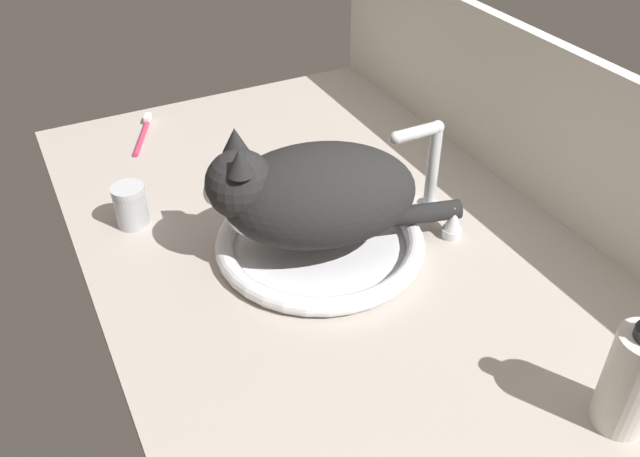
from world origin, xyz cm
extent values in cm
cube|color=#ADA399|center=(0.00, 0.00, 1.50)|extent=(118.19, 74.83, 3.00)
cube|color=silver|center=(0.00, 38.62, 15.43)|extent=(118.19, 2.40, 30.86)
torus|color=white|center=(2.60, -2.19, 4.47)|extent=(33.43, 33.43, 2.93)
cylinder|color=white|center=(2.60, -2.19, 3.30)|extent=(29.03, 29.03, 0.60)
cylinder|color=silver|center=(2.60, 18.52, 4.19)|extent=(4.00, 4.00, 2.38)
cylinder|color=silver|center=(2.60, 18.52, 12.64)|extent=(2.00, 2.00, 14.52)
sphere|color=silver|center=(2.60, 18.52, 19.89)|extent=(2.20, 2.20, 2.20)
cylinder|color=silver|center=(2.60, 14.70, 19.89)|extent=(2.00, 7.65, 2.00)
sphere|color=silver|center=(2.60, 10.88, 19.89)|extent=(2.10, 2.10, 2.10)
cylinder|color=silver|center=(-4.28, 18.52, 3.80)|extent=(3.20, 3.20, 1.60)
cone|color=silver|center=(-4.28, 18.52, 6.71)|extent=(2.88, 2.88, 4.21)
cylinder|color=silver|center=(9.48, 18.52, 3.80)|extent=(3.20, 3.20, 1.60)
cone|color=silver|center=(9.48, 18.52, 6.71)|extent=(2.88, 2.88, 4.21)
ellipsoid|color=black|center=(2.60, -2.19, 13.41)|extent=(26.46, 33.76, 14.96)
sphere|color=black|center=(-0.53, -13.66, 16.82)|extent=(10.41, 10.41, 10.41)
cone|color=black|center=(2.48, -14.48, 22.41)|extent=(3.96, 3.96, 3.90)
cone|color=black|center=(-3.54, -12.83, 22.41)|extent=(3.96, 3.96, 3.90)
ellipsoid|color=silver|center=(-1.56, -17.42, 15.78)|extent=(5.04, 4.17, 3.33)
ellipsoid|color=silver|center=(-0.14, -12.22, 12.66)|extent=(12.44, 10.83, 8.23)
cylinder|color=black|center=(7.02, 13.98, 7.53)|extent=(6.44, 13.12, 3.20)
cylinder|color=silver|center=(48.55, 14.59, 9.97)|extent=(6.63, 6.63, 13.94)
cylinder|color=#B2B5BA|center=(-17.70, -27.13, 6.16)|extent=(5.42, 5.42, 6.32)
cylinder|color=silver|center=(-17.70, -27.13, 9.82)|extent=(5.53, 5.53, 1.00)
cylinder|color=#D83359|center=(-45.42, -18.49, 3.50)|extent=(12.50, 6.49, 1.00)
cube|color=white|center=(-52.64, -15.16, 4.10)|extent=(2.86, 2.18, 1.20)
camera|label=1|loc=(77.74, -40.36, 69.52)|focal=37.49mm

